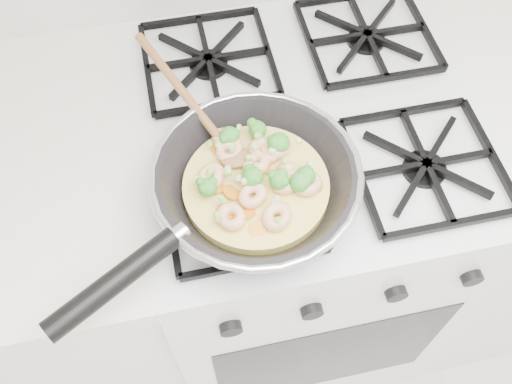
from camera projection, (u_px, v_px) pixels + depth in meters
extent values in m
cube|color=white|center=(294.00, 236.00, 1.35)|extent=(0.60, 0.60, 0.90)
cube|color=black|center=(329.00, 360.00, 1.19)|extent=(0.48, 0.00, 0.40)
cube|color=black|center=(310.00, 111.00, 0.96)|extent=(0.56, 0.56, 0.02)
torus|color=silver|center=(256.00, 174.00, 0.81)|extent=(0.31, 0.31, 0.01)
cylinder|color=black|center=(113.00, 283.00, 0.72)|extent=(0.19, 0.13, 0.03)
cylinder|color=#EDD667|center=(256.00, 187.00, 0.84)|extent=(0.22, 0.22, 0.02)
ellipsoid|color=brown|center=(236.00, 158.00, 0.84)|extent=(0.05, 0.06, 0.01)
cylinder|color=brown|center=(183.00, 92.00, 0.88)|extent=(0.12, 0.23, 0.07)
torus|color=#E4B687|center=(308.00, 184.00, 0.82)|extent=(0.06, 0.06, 0.03)
torus|color=#E4B687|center=(286.00, 181.00, 0.82)|extent=(0.06, 0.06, 0.02)
torus|color=#E4B687|center=(264.00, 151.00, 0.85)|extent=(0.07, 0.07, 0.02)
torus|color=#E4B687|center=(276.00, 148.00, 0.85)|extent=(0.06, 0.06, 0.03)
torus|color=#E4B687|center=(231.00, 217.00, 0.79)|extent=(0.06, 0.06, 0.02)
torus|color=#E4B687|center=(290.00, 175.00, 0.83)|extent=(0.06, 0.06, 0.02)
torus|color=#E4B687|center=(256.00, 164.00, 0.84)|extent=(0.07, 0.07, 0.03)
torus|color=#E4B687|center=(229.00, 150.00, 0.85)|extent=(0.07, 0.07, 0.02)
torus|color=#E4B687|center=(211.00, 177.00, 0.82)|extent=(0.07, 0.07, 0.03)
torus|color=#E4B687|center=(253.00, 196.00, 0.81)|extent=(0.06, 0.06, 0.02)
torus|color=#E4B687|center=(277.00, 217.00, 0.79)|extent=(0.07, 0.07, 0.02)
torus|color=#E4B687|center=(226.00, 139.00, 0.86)|extent=(0.07, 0.07, 0.03)
ellipsoid|color=green|center=(258.00, 130.00, 0.86)|extent=(0.04, 0.04, 0.03)
ellipsoid|color=green|center=(300.00, 182.00, 0.81)|extent=(0.04, 0.04, 0.03)
ellipsoid|color=green|center=(208.00, 188.00, 0.80)|extent=(0.04, 0.04, 0.03)
ellipsoid|color=green|center=(279.00, 143.00, 0.84)|extent=(0.04, 0.04, 0.03)
ellipsoid|color=green|center=(305.00, 176.00, 0.81)|extent=(0.04, 0.04, 0.03)
ellipsoid|color=green|center=(253.00, 177.00, 0.81)|extent=(0.04, 0.04, 0.03)
ellipsoid|color=green|center=(229.00, 136.00, 0.85)|extent=(0.04, 0.04, 0.03)
ellipsoid|color=green|center=(279.00, 180.00, 0.81)|extent=(0.04, 0.04, 0.03)
cylinder|color=orange|center=(215.00, 186.00, 0.83)|extent=(0.04, 0.04, 0.01)
cylinder|color=orange|center=(315.00, 186.00, 0.83)|extent=(0.03, 0.03, 0.01)
cylinder|color=orange|center=(227.00, 211.00, 0.80)|extent=(0.04, 0.04, 0.01)
cylinder|color=orange|center=(285.00, 170.00, 0.84)|extent=(0.04, 0.04, 0.01)
cylinder|color=orange|center=(230.00, 158.00, 0.85)|extent=(0.03, 0.03, 0.01)
cylinder|color=orange|center=(270.00, 149.00, 0.86)|extent=(0.04, 0.04, 0.01)
cylinder|color=orange|center=(258.00, 230.00, 0.79)|extent=(0.03, 0.03, 0.01)
cylinder|color=orange|center=(296.00, 180.00, 0.83)|extent=(0.04, 0.04, 0.01)
cylinder|color=orange|center=(208.00, 185.00, 0.83)|extent=(0.04, 0.04, 0.00)
cylinder|color=orange|center=(262.00, 168.00, 0.84)|extent=(0.04, 0.04, 0.01)
cylinder|color=orange|center=(220.00, 148.00, 0.86)|extent=(0.03, 0.03, 0.01)
cylinder|color=orange|center=(245.00, 212.00, 0.80)|extent=(0.04, 0.04, 0.01)
cylinder|color=orange|center=(233.00, 192.00, 0.82)|extent=(0.04, 0.04, 0.01)
cylinder|color=beige|center=(198.00, 179.00, 0.81)|extent=(0.01, 0.01, 0.01)
cylinder|color=#8DCC51|center=(210.00, 173.00, 0.82)|extent=(0.01, 0.01, 0.01)
cylinder|color=#8DCC51|center=(218.00, 217.00, 0.78)|extent=(0.01, 0.01, 0.01)
cylinder|color=#8DCC51|center=(239.00, 128.00, 0.86)|extent=(0.01, 0.01, 0.01)
cylinder|color=beige|center=(272.00, 151.00, 0.83)|extent=(0.01, 0.01, 0.01)
cylinder|color=#8DCC51|center=(285.00, 159.00, 0.82)|extent=(0.01, 0.01, 0.01)
cylinder|color=#8DCC51|center=(258.00, 136.00, 0.85)|extent=(0.01, 0.01, 0.01)
cylinder|color=#8DCC51|center=(236.00, 134.00, 0.85)|extent=(0.01, 0.01, 0.01)
cylinder|color=#8DCC51|center=(222.00, 199.00, 0.79)|extent=(0.01, 0.01, 0.01)
cylinder|color=#8DCC51|center=(279.00, 222.00, 0.78)|extent=(0.01, 0.01, 0.01)
cylinder|color=#8DCC51|center=(219.00, 144.00, 0.85)|extent=(0.01, 0.01, 0.01)
cylinder|color=beige|center=(244.00, 182.00, 0.80)|extent=(0.01, 0.01, 0.01)
cylinder|color=#8DCC51|center=(257.00, 165.00, 0.83)|extent=(0.01, 0.01, 0.01)
cylinder|color=beige|center=(227.00, 170.00, 0.82)|extent=(0.01, 0.01, 0.01)
cylinder|color=beige|center=(303.00, 178.00, 0.81)|extent=(0.01, 0.01, 0.01)
cylinder|color=#8DCC51|center=(232.00, 149.00, 0.83)|extent=(0.01, 0.01, 0.01)
cylinder|color=beige|center=(299.00, 141.00, 0.84)|extent=(0.01, 0.01, 0.01)
cylinder|color=#8DCC51|center=(209.00, 144.00, 0.85)|extent=(0.01, 0.01, 0.01)
cylinder|color=#8DCC51|center=(249.00, 158.00, 0.83)|extent=(0.01, 0.01, 0.01)
cylinder|color=beige|center=(237.00, 178.00, 0.81)|extent=(0.01, 0.01, 0.01)
cylinder|color=#8DCC51|center=(228.00, 173.00, 0.81)|extent=(0.01, 0.01, 0.01)
cylinder|color=beige|center=(309.00, 164.00, 0.82)|extent=(0.01, 0.01, 0.01)
cylinder|color=beige|center=(276.00, 200.00, 0.79)|extent=(0.01, 0.01, 0.01)
cylinder|color=#8DCC51|center=(255.00, 147.00, 0.83)|extent=(0.01, 0.01, 0.01)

